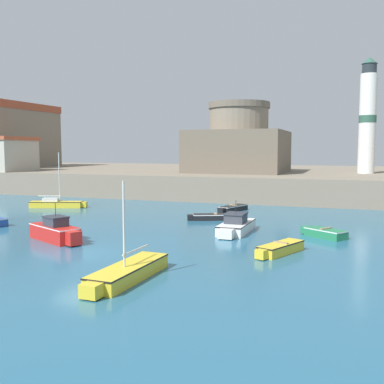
# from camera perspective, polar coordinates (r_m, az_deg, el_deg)

# --- Properties ---
(ground_plane) EXTENTS (200.00, 200.00, 0.00)m
(ground_plane) POSITION_cam_1_polar(r_m,az_deg,el_deg) (26.27, -14.23, -7.69)
(ground_plane) COLOR #28607F
(quay_seawall) EXTENTS (120.00, 40.00, 2.85)m
(quay_seawall) POSITION_cam_1_polar(r_m,az_deg,el_deg) (68.32, 7.47, 1.67)
(quay_seawall) COLOR gray
(quay_seawall) RESTS_ON ground
(motorboat_red_0) EXTENTS (4.86, 3.17, 2.51)m
(motorboat_red_0) POSITION_cam_1_polar(r_m,az_deg,el_deg) (30.35, -16.92, -4.80)
(motorboat_red_0) COLOR red
(motorboat_red_0) RESTS_ON ground
(sailboat_yellow_1) EXTENTS (1.68, 5.97, 4.52)m
(sailboat_yellow_1) POSITION_cam_1_polar(r_m,az_deg,el_deg) (20.85, -8.21, -9.97)
(sailboat_yellow_1) COLOR yellow
(sailboat_yellow_1) RESTS_ON ground
(dinghy_black_2) EXTENTS (4.19, 2.54, 0.57)m
(dinghy_black_2) POSITION_cam_1_polar(r_m,az_deg,el_deg) (37.67, 2.81, -3.14)
(dinghy_black_2) COLOR black
(dinghy_black_2) RESTS_ON ground
(sailboat_yellow_3) EXTENTS (5.74, 2.76, 5.58)m
(sailboat_yellow_3) POSITION_cam_1_polar(r_m,az_deg,el_deg) (47.49, -16.80, -1.40)
(sailboat_yellow_3) COLOR yellow
(sailboat_yellow_3) RESTS_ON ground
(motorboat_white_4) EXTENTS (1.84, 5.41, 2.31)m
(motorboat_white_4) POSITION_cam_1_polar(r_m,az_deg,el_deg) (32.04, 5.58, -4.26)
(motorboat_white_4) COLOR white
(motorboat_white_4) RESTS_ON ground
(dinghy_green_5) EXTENTS (3.23, 2.67, 0.66)m
(dinghy_green_5) POSITION_cam_1_polar(r_m,az_deg,el_deg) (31.55, 16.43, -4.96)
(dinghy_green_5) COLOR #237A4C
(dinghy_green_5) RESTS_ON ground
(dinghy_black_7) EXTENTS (2.23, 3.91, 0.60)m
(dinghy_black_7) POSITION_cam_1_polar(r_m,az_deg,el_deg) (43.08, 5.20, -2.04)
(dinghy_black_7) COLOR black
(dinghy_black_7) RESTS_ON ground
(dinghy_yellow_8) EXTENTS (2.33, 3.94, 0.67)m
(dinghy_yellow_8) POSITION_cam_1_polar(r_m,az_deg,el_deg) (26.06, 11.10, -7.01)
(dinghy_yellow_8) COLOR yellow
(dinghy_yellow_8) RESTS_ON ground
(church) EXTENTS (13.03, 17.22, 16.76)m
(church) POSITION_cam_1_polar(r_m,az_deg,el_deg) (82.17, -22.90, 7.04)
(church) COLOR gray
(church) RESTS_ON quay_seawall
(fortress) EXTENTS (12.31, 12.31, 9.18)m
(fortress) POSITION_cam_1_polar(r_m,az_deg,el_deg) (60.54, 5.95, 5.86)
(fortress) COLOR #685E4F
(fortress) RESTS_ON quay_seawall
(lighthouse) EXTENTS (2.10, 2.10, 14.33)m
(lighthouse) POSITION_cam_1_polar(r_m,az_deg,el_deg) (60.83, 21.41, 8.80)
(lighthouse) COLOR silver
(lighthouse) RESTS_ON quay_seawall
(harbor_shed_near_wharf) EXTENTS (8.01, 7.27, 4.76)m
(harbor_shed_near_wharf) POSITION_cam_1_polar(r_m,az_deg,el_deg) (68.35, -23.14, 4.49)
(harbor_shed_near_wharf) COLOR #BCB29E
(harbor_shed_near_wharf) RESTS_ON quay_seawall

